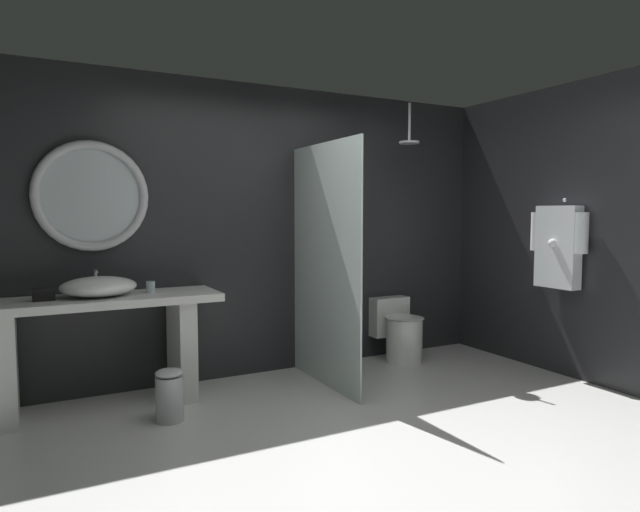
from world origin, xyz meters
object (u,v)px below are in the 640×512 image
object	(u,v)px
round_wall_mirror	(91,196)
rain_shower_head	(409,138)
tissue_box	(44,295)
tumbler_cup	(151,287)
vessel_sink	(99,287)
waste_bin	(170,395)
toilet	(399,331)
hanging_bathrobe	(558,244)

from	to	relation	value
round_wall_mirror	rain_shower_head	bearing A→B (deg)	-6.36
tissue_box	round_wall_mirror	distance (m)	0.84
tumbler_cup	round_wall_mirror	xyz separation A→B (m)	(-0.38, 0.24, 0.70)
vessel_sink	waste_bin	xyz separation A→B (m)	(0.39, -0.51, -0.73)
round_wall_mirror	toilet	size ratio (longest dim) A/B	1.41
vessel_sink	hanging_bathrobe	world-z (taller)	hanging_bathrobe
tumbler_cup	tissue_box	distance (m)	0.74
waste_bin	round_wall_mirror	bearing A→B (deg)	117.46
round_wall_mirror	hanging_bathrobe	bearing A→B (deg)	-19.27
tumbler_cup	toilet	size ratio (longest dim) A/B	0.15
tissue_box	hanging_bathrobe	world-z (taller)	hanging_bathrobe
rain_shower_head	waste_bin	size ratio (longest dim) A/B	1.02
toilet	waste_bin	world-z (taller)	toilet
round_wall_mirror	hanging_bathrobe	size ratio (longest dim) A/B	1.07
vessel_sink	waste_bin	distance (m)	0.97
vessel_sink	toilet	world-z (taller)	vessel_sink
tissue_box	rain_shower_head	world-z (taller)	rain_shower_head
hanging_bathrobe	waste_bin	bearing A→B (deg)	170.90
tumbler_cup	round_wall_mirror	size ratio (longest dim) A/B	0.11
tumbler_cup	vessel_sink	bearing A→B (deg)	-177.84
rain_shower_head	round_wall_mirror	bearing A→B (deg)	173.64
rain_shower_head	toilet	bearing A→B (deg)	98.98
tumbler_cup	rain_shower_head	bearing A→B (deg)	-1.74
rain_shower_head	tissue_box	bearing A→B (deg)	179.18
hanging_bathrobe	toilet	distance (m)	1.69
vessel_sink	toilet	xyz separation A→B (m)	(2.77, 0.05, -0.63)
toilet	round_wall_mirror	bearing A→B (deg)	175.89
rain_shower_head	waste_bin	distance (m)	3.14
vessel_sink	hanging_bathrobe	distance (m)	3.84
toilet	rain_shower_head	bearing A→B (deg)	-81.02
hanging_bathrobe	rain_shower_head	bearing A→B (deg)	132.58
vessel_sink	round_wall_mirror	bearing A→B (deg)	91.28
tumbler_cup	waste_bin	xyz separation A→B (m)	(0.01, -0.53, -0.70)
waste_bin	rain_shower_head	bearing A→B (deg)	10.70
tissue_box	rain_shower_head	xyz separation A→B (m)	(3.15, -0.05, 1.29)
vessel_sink	toilet	distance (m)	2.84
waste_bin	tumbler_cup	bearing A→B (deg)	91.57
waste_bin	toilet	bearing A→B (deg)	13.36
rain_shower_head	toilet	xyz separation A→B (m)	(-0.02, 0.11, -1.88)
hanging_bathrobe	toilet	bearing A→B (deg)	130.06
vessel_sink	hanging_bathrobe	xyz separation A→B (m)	(3.69, -1.04, 0.27)
vessel_sink	rain_shower_head	bearing A→B (deg)	-1.21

